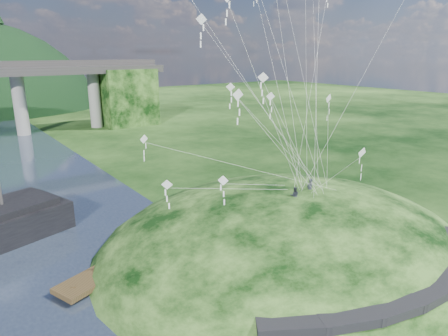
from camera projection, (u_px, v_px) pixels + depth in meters
ground at (228, 284)px, 30.13m from camera, size 320.00×320.00×0.00m
grass_hill at (285, 259)px, 36.65m from camera, size 36.00×32.00×13.00m
footpath at (408, 285)px, 26.25m from camera, size 22.29×5.84×0.83m
wooden_dock at (141, 252)px, 33.81m from camera, size 15.33×7.51×1.10m
kite_flyers at (303, 183)px, 34.81m from camera, size 3.31×1.22×1.97m
kite_swarm at (260, 39)px, 30.86m from camera, size 19.59×17.54×21.36m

